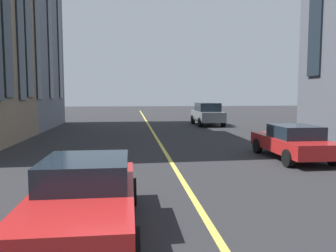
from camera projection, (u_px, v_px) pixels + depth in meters
name	position (u px, v px, depth m)	size (l,w,h in m)	color
lane_centre_line	(168.00, 157.00, 13.84)	(80.00, 0.16, 0.01)	#D8C64C
car_red_parked_a	(293.00, 142.00, 13.33)	(4.40, 1.95, 1.37)	#B21E1E
car_grey_near	(207.00, 114.00, 28.05)	(4.70, 2.14, 1.88)	slate
car_red_parked_b	(85.00, 195.00, 6.25)	(4.40, 1.95, 1.37)	#B21E1E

